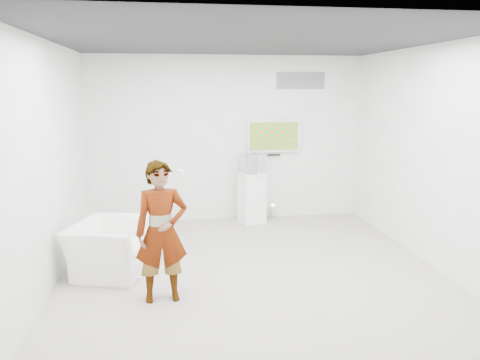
{
  "coord_description": "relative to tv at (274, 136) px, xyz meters",
  "views": [
    {
      "loc": [
        -1.0,
        -5.98,
        2.41
      ],
      "look_at": [
        -0.04,
        0.6,
        1.11
      ],
      "focal_mm": 35.0,
      "sensor_mm": 36.0,
      "label": 1
    }
  ],
  "objects": [
    {
      "name": "tv",
      "position": [
        0.0,
        0.0,
        0.0
      ],
      "size": [
        1.0,
        0.08,
        0.6
      ],
      "primitive_type": "cube",
      "color": "silver",
      "rests_on": "room"
    },
    {
      "name": "wii_remote",
      "position": [
        -1.77,
        -3.1,
        -0.08
      ],
      "size": [
        0.1,
        0.15,
        0.04
      ],
      "primitive_type": "cube",
      "rotation": [
        0.0,
        0.0,
        0.46
      ],
      "color": "white",
      "rests_on": "person"
    },
    {
      "name": "person",
      "position": [
        -2.0,
        -3.28,
        -0.74
      ],
      "size": [
        0.63,
        0.45,
        1.63
      ],
      "primitive_type": "imported",
      "rotation": [
        0.0,
        0.0,
        0.1
      ],
      "color": "white",
      "rests_on": "room"
    },
    {
      "name": "logo_decal",
      "position": [
        0.5,
        0.04,
        1.0
      ],
      "size": [
        0.9,
        0.02,
        0.3
      ],
      "primitive_type": "cube",
      "color": "slate",
      "rests_on": "room"
    },
    {
      "name": "floor_uplight",
      "position": [
        -0.01,
        -0.1,
        -1.41
      ],
      "size": [
        0.21,
        0.21,
        0.27
      ],
      "primitive_type": "cylinder",
      "rotation": [
        0.0,
        0.0,
        0.2
      ],
      "color": "white",
      "rests_on": "room"
    },
    {
      "name": "room",
      "position": [
        -0.85,
        -2.45,
        -0.05
      ],
      "size": [
        5.01,
        5.01,
        3.0
      ],
      "color": "#A49E96",
      "rests_on": "ground"
    },
    {
      "name": "armchair",
      "position": [
        -2.71,
        -2.37,
        -1.21
      ],
      "size": [
        1.19,
        1.28,
        0.68
      ],
      "primitive_type": "imported",
      "rotation": [
        0.0,
        0.0,
        1.27
      ],
      "color": "white",
      "rests_on": "room"
    },
    {
      "name": "vitrine",
      "position": [
        -0.45,
        -0.28,
        -0.46
      ],
      "size": [
        0.48,
        0.48,
        0.34
      ],
      "primitive_type": "cube",
      "rotation": [
        0.0,
        0.0,
        0.67
      ],
      "color": "white",
      "rests_on": "pedestal"
    },
    {
      "name": "pedestal",
      "position": [
        -0.45,
        -0.28,
        -1.09
      ],
      "size": [
        0.55,
        0.55,
        0.92
      ],
      "primitive_type": "cube",
      "rotation": [
        0.0,
        0.0,
        0.28
      ],
      "color": "white",
      "rests_on": "room"
    },
    {
      "name": "console",
      "position": [
        -0.45,
        -0.28,
        -0.51
      ],
      "size": [
        0.15,
        0.17,
        0.24
      ],
      "primitive_type": "cube",
      "rotation": [
        0.0,
        0.0,
        0.7
      ],
      "color": "white",
      "rests_on": "pedestal"
    }
  ]
}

